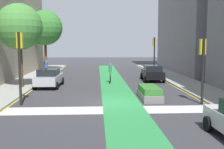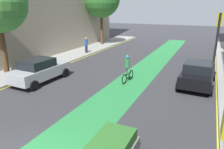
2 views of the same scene
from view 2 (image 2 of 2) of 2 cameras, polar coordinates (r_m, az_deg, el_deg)
traffic_signal_far_right at (r=17.53m, az=26.59°, el=10.24°), size 0.35×0.52×4.42m
car_silver_left_far at (r=14.93m, az=-18.92°, el=1.14°), size 2.14×4.26×1.57m
car_black_right_far at (r=14.46m, az=22.09°, el=0.27°), size 2.17×4.27×1.57m
cyclist_in_lane at (r=14.01m, az=4.16°, el=1.74°), size 0.32×1.73×1.86m
pedestrian_sidewalk_left_a at (r=22.88m, az=-6.96°, el=7.88°), size 0.34×0.34×1.63m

